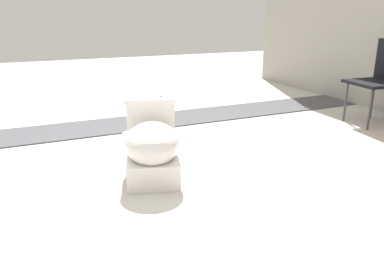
{
  "coord_description": "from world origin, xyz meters",
  "views": [
    {
      "loc": [
        2.39,
        -0.83,
        1.09
      ],
      "look_at": [
        0.05,
        0.17,
        0.3
      ],
      "focal_mm": 35.0,
      "sensor_mm": 36.0,
      "label": 1
    }
  ],
  "objects": [
    {
      "name": "gravel_strip",
      "position": [
        -1.21,
        0.5,
        0.01
      ],
      "size": [
        0.56,
        8.0,
        0.01
      ],
      "primitive_type": "cube",
      "color": "#4C4C51",
      "rests_on": "ground"
    },
    {
      "name": "toilet",
      "position": [
        0.05,
        -0.13,
        0.22
      ],
      "size": [
        0.71,
        0.53,
        0.52
      ],
      "rotation": [
        0.0,
        0.0,
        -0.28
      ],
      "color": "white",
      "rests_on": "ground"
    },
    {
      "name": "folding_chair_left",
      "position": [
        -0.25,
        2.36,
        0.51
      ],
      "size": [
        0.48,
        0.48,
        0.83
      ],
      "rotation": [
        0.0,
        0.0,
        -1.67
      ],
      "color": "black",
      "rests_on": "ground"
    },
    {
      "name": "ground_plane",
      "position": [
        0.0,
        0.0,
        0.0
      ],
      "size": [
        14.0,
        14.0,
        0.0
      ],
      "primitive_type": "plane",
      "color": "beige"
    }
  ]
}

